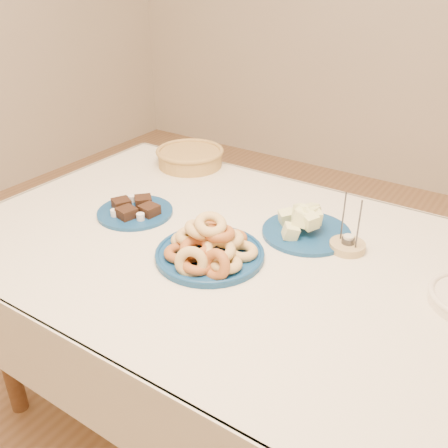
{
  "coord_description": "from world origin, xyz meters",
  "views": [
    {
      "loc": [
        0.69,
        -1.08,
        1.52
      ],
      "look_at": [
        0.0,
        -0.05,
        0.85
      ],
      "focal_mm": 40.0,
      "sensor_mm": 36.0,
      "label": 1
    }
  ],
  "objects_px": {
    "dining_table": "(233,276)",
    "melon_plate": "(305,225)",
    "brownie_plate": "(135,210)",
    "candle_holder": "(347,245)",
    "wicker_basket": "(190,157)",
    "donut_platter": "(209,248)"
  },
  "relations": [
    {
      "from": "dining_table",
      "to": "donut_platter",
      "type": "relative_size",
      "value": 4.36
    },
    {
      "from": "wicker_basket",
      "to": "melon_plate",
      "type": "bearing_deg",
      "value": -21.79
    },
    {
      "from": "melon_plate",
      "to": "brownie_plate",
      "type": "distance_m",
      "value": 0.57
    },
    {
      "from": "melon_plate",
      "to": "brownie_plate",
      "type": "bearing_deg",
      "value": -159.92
    },
    {
      "from": "melon_plate",
      "to": "donut_platter",
      "type": "bearing_deg",
      "value": -119.75
    },
    {
      "from": "donut_platter",
      "to": "wicker_basket",
      "type": "relative_size",
      "value": 1.22
    },
    {
      "from": "brownie_plate",
      "to": "candle_holder",
      "type": "height_order",
      "value": "candle_holder"
    },
    {
      "from": "dining_table",
      "to": "wicker_basket",
      "type": "relative_size",
      "value": 5.31
    },
    {
      "from": "dining_table",
      "to": "melon_plate",
      "type": "xyz_separation_m",
      "value": [
        0.14,
        0.19,
        0.14
      ]
    },
    {
      "from": "candle_holder",
      "to": "dining_table",
      "type": "bearing_deg",
      "value": -149.49
    },
    {
      "from": "dining_table",
      "to": "melon_plate",
      "type": "relative_size",
      "value": 5.13
    },
    {
      "from": "brownie_plate",
      "to": "candle_holder",
      "type": "bearing_deg",
      "value": 14.51
    },
    {
      "from": "brownie_plate",
      "to": "candle_holder",
      "type": "xyz_separation_m",
      "value": [
        0.68,
        0.18,
        0.0
      ]
    },
    {
      "from": "wicker_basket",
      "to": "candle_holder",
      "type": "xyz_separation_m",
      "value": [
        0.79,
        -0.27,
        -0.02
      ]
    },
    {
      "from": "dining_table",
      "to": "brownie_plate",
      "type": "xyz_separation_m",
      "value": [
        -0.39,
        -0.0,
        0.12
      ]
    },
    {
      "from": "brownie_plate",
      "to": "dining_table",
      "type": "bearing_deg",
      "value": 0.73
    },
    {
      "from": "dining_table",
      "to": "donut_platter",
      "type": "height_order",
      "value": "donut_platter"
    },
    {
      "from": "donut_platter",
      "to": "melon_plate",
      "type": "height_order",
      "value": "donut_platter"
    },
    {
      "from": "dining_table",
      "to": "melon_plate",
      "type": "bearing_deg",
      "value": 53.19
    },
    {
      "from": "brownie_plate",
      "to": "candle_holder",
      "type": "distance_m",
      "value": 0.7
    },
    {
      "from": "melon_plate",
      "to": "wicker_basket",
      "type": "height_order",
      "value": "melon_plate"
    },
    {
      "from": "donut_platter",
      "to": "wicker_basket",
      "type": "bearing_deg",
      "value": 131.53
    }
  ]
}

